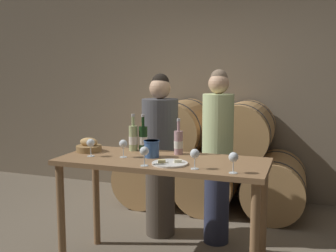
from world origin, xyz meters
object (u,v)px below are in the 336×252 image
object	(u,v)px
wine_glass_far_right	(233,158)
wine_glass_right	(195,154)
wine_bottle_white	(133,138)
cheese_plate	(170,163)
tasting_table	(162,176)
person_right	(217,155)
bread_basket	(89,146)
wine_glass_center	(144,152)
wine_bottle_rose	(179,142)
blue_crock	(152,148)
wine_glass_far_left	(91,144)
wine_bottle_red	(143,138)
wine_glass_left	(123,144)
person_left	(160,155)

from	to	relation	value
wine_glass_far_right	wine_glass_right	bearing A→B (deg)	174.73
wine_bottle_white	cheese_plate	size ratio (longest dim) A/B	1.20
tasting_table	person_right	size ratio (longest dim) A/B	1.00
bread_basket	cheese_plate	distance (m)	0.86
tasting_table	wine_glass_center	distance (m)	0.36
cheese_plate	wine_bottle_rose	bearing A→B (deg)	97.94
blue_crock	bread_basket	world-z (taller)	blue_crock
wine_glass_far_left	wine_glass_right	bearing A→B (deg)	-7.92
wine_bottle_red	wine_glass_center	xyz separation A→B (m)	(0.23, -0.52, -0.00)
wine_bottle_rose	blue_crock	size ratio (longest dim) A/B	2.18
wine_bottle_red	wine_glass_far_right	distance (m)	1.03
wine_bottle_red	blue_crock	world-z (taller)	wine_bottle_red
wine_glass_left	wine_bottle_rose	bearing A→B (deg)	34.86
person_left	wine_glass_left	size ratio (longest dim) A/B	11.09
wine_bottle_white	wine_glass_center	world-z (taller)	wine_bottle_white
person_left	wine_glass_left	world-z (taller)	person_left
person_right	wine_glass_center	world-z (taller)	person_right
wine_glass_left	tasting_table	bearing A→B (deg)	7.53
person_right	blue_crock	xyz separation A→B (m)	(-0.40, -0.67, 0.16)
wine_bottle_red	bread_basket	bearing A→B (deg)	-156.96
person_right	wine_bottle_rose	xyz separation A→B (m)	(-0.23, -0.48, 0.19)
bread_basket	wine_glass_right	bearing A→B (deg)	-16.11
wine_bottle_rose	bread_basket	bearing A→B (deg)	-169.02
person_left	person_right	xyz separation A→B (m)	(0.58, 0.00, 0.04)
wine_bottle_rose	wine_glass_left	world-z (taller)	wine_bottle_rose
wine_glass_right	wine_glass_far_right	size ratio (longest dim) A/B	1.00
wine_bottle_rose	bread_basket	xyz separation A→B (m)	(-0.78, -0.15, -0.06)
blue_crock	wine_glass_far_left	xyz separation A→B (m)	(-0.49, -0.14, 0.03)
blue_crock	wine_glass_far_left	size ratio (longest dim) A/B	0.95
wine_glass_far_right	wine_bottle_rose	bearing A→B (deg)	138.96
wine_glass_right	wine_glass_center	bearing A→B (deg)	-174.70
wine_bottle_rose	wine_glass_far_left	world-z (taller)	wine_bottle_rose
person_left	wine_bottle_red	world-z (taller)	person_left
cheese_plate	wine_bottle_white	bearing A→B (deg)	140.77
bread_basket	wine_glass_far_right	size ratio (longest dim) A/B	1.51
wine_bottle_red	cheese_plate	world-z (taller)	wine_bottle_red
wine_bottle_white	bread_basket	size ratio (longest dim) A/B	1.47
wine_glass_far_left	wine_glass_far_right	size ratio (longest dim) A/B	1.00
cheese_plate	wine_glass_left	distance (m)	0.46
wine_glass_far_right	person_left	bearing A→B (deg)	133.04
person_right	wine_glass_left	xyz separation A→B (m)	(-0.62, -0.75, 0.19)
tasting_table	wine_glass_far_left	size ratio (longest dim) A/B	11.38
wine_glass_center	wine_glass_far_right	world-z (taller)	same
wine_bottle_red	cheese_plate	xyz separation A→B (m)	(0.39, -0.41, -0.10)
cheese_plate	wine_glass_far_right	bearing A→B (deg)	-11.67
tasting_table	cheese_plate	bearing A→B (deg)	-52.33
wine_bottle_rose	cheese_plate	xyz separation A→B (m)	(0.05, -0.38, -0.09)
wine_bottle_white	wine_bottle_rose	world-z (taller)	wine_bottle_white
person_left	wine_glass_far_right	world-z (taller)	person_left
blue_crock	wine_bottle_rose	bearing A→B (deg)	48.13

